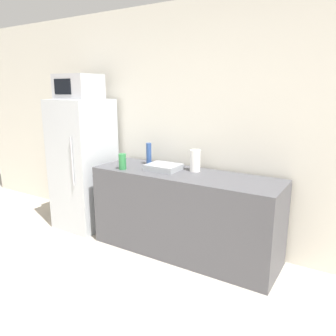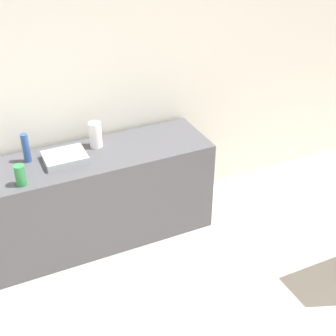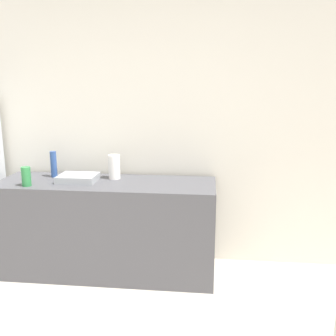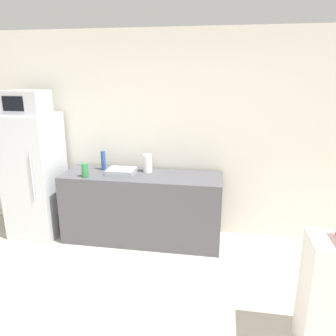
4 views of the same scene
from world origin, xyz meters
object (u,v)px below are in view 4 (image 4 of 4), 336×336
bottle_tall (103,160)px  bottle_short (85,170)px  microwave (26,102)px  refrigerator (35,175)px  paper_towel_roll (148,163)px

bottle_tall → bottle_short: bottle_tall is taller
microwave → bottle_short: 1.11m
refrigerator → microwave: bearing=-107.5°
refrigerator → microwave: size_ratio=3.29×
microwave → bottle_tall: size_ratio=1.95×
bottle_short → bottle_tall: bearing=71.5°
refrigerator → paper_towel_roll: bearing=5.9°
refrigerator → bottle_tall: bearing=9.5°
refrigerator → bottle_tall: refrigerator is taller
microwave → bottle_tall: bearing=9.6°
bottle_short → paper_towel_roll: bearing=25.6°
refrigerator → bottle_tall: (0.89, 0.15, 0.20)m
bottle_tall → refrigerator: bearing=-170.5°
microwave → paper_towel_roll: (1.47, 0.15, -0.75)m
bottle_short → refrigerator: bearing=166.8°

